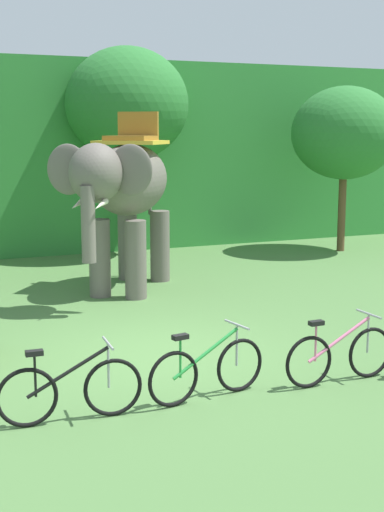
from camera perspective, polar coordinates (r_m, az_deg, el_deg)
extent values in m
plane|color=#4C753D|center=(10.94, -2.70, -7.90)|extent=(80.00, 80.00, 0.00)
cube|color=#338438|center=(22.47, -13.81, 7.88)|extent=(36.00, 6.00, 5.33)
cylinder|color=brown|center=(19.63, -5.10, 4.05)|extent=(0.30, 0.30, 2.72)
ellipsoid|color=#28702D|center=(19.55, -5.23, 12.02)|extent=(3.30, 3.30, 3.03)
cylinder|color=brown|center=(20.64, 11.90, 3.38)|extent=(0.22, 0.22, 2.16)
ellipsoid|color=#28702D|center=(20.52, 12.13, 9.61)|extent=(2.96, 2.96, 2.58)
ellipsoid|color=#665E56|center=(15.21, -4.97, 6.11)|extent=(2.84, 3.17, 1.50)
cylinder|color=#665E56|center=(14.43, -4.54, -0.29)|extent=(0.44, 0.44, 1.60)
cylinder|color=#665E56|center=(14.68, -7.40, -0.16)|extent=(0.44, 0.44, 1.60)
cylinder|color=#665E56|center=(16.12, -2.59, 0.81)|extent=(0.44, 0.44, 1.60)
cylinder|color=#665E56|center=(16.35, -5.18, 0.90)|extent=(0.44, 0.44, 1.60)
ellipsoid|color=#665E56|center=(13.31, -7.69, 6.61)|extent=(1.46, 1.48, 1.10)
ellipsoid|color=#665E56|center=(13.24, -4.94, 6.86)|extent=(0.77, 0.62, 0.96)
ellipsoid|color=#665E56|center=(13.68, -9.91, 6.85)|extent=(0.77, 0.62, 0.96)
cylinder|color=#665E56|center=(12.98, -8.31, 2.52)|extent=(0.26, 0.26, 1.40)
cone|color=beige|center=(12.90, -7.35, 4.07)|extent=(0.43, 0.53, 0.21)
cone|color=beige|center=(13.06, -9.16, 4.09)|extent=(0.43, 0.53, 0.21)
cube|color=gold|center=(15.27, -4.89, 9.06)|extent=(1.84, 1.83, 0.08)
cube|color=olive|center=(15.27, -4.90, 9.40)|extent=(1.38, 1.42, 0.10)
cube|color=olive|center=(15.75, -4.34, 10.44)|extent=(0.79, 0.61, 0.56)
cylinder|color=#665E56|center=(16.59, -3.40, 4.89)|extent=(0.08, 0.08, 0.90)
torus|color=black|center=(8.47, -13.07, -11.00)|extent=(0.71, 0.09, 0.71)
torus|color=black|center=(8.62, -6.35, -10.42)|extent=(0.71, 0.09, 0.71)
cylinder|color=black|center=(8.45, -9.90, -9.15)|extent=(0.97, 0.10, 0.54)
cylinder|color=black|center=(8.39, -12.45, -9.28)|extent=(0.03, 0.03, 0.52)
cube|color=black|center=(8.31, -12.52, -7.59)|extent=(0.21, 0.11, 0.06)
cylinder|color=#9E9EA3|center=(8.52, -6.72, -8.68)|extent=(0.03, 0.03, 0.55)
cylinder|color=#9E9EA3|center=(8.44, -6.75, -6.94)|extent=(0.06, 0.52, 0.03)
torus|color=black|center=(8.85, -1.50, -9.83)|extent=(0.71, 0.16, 0.71)
torus|color=black|center=(9.36, 3.84, -8.71)|extent=(0.71, 0.16, 0.71)
cylinder|color=green|center=(9.00, 1.12, -7.79)|extent=(0.96, 0.20, 0.54)
cylinder|color=green|center=(8.81, -0.94, -8.12)|extent=(0.03, 0.03, 0.52)
cube|color=black|center=(8.73, -0.94, -6.50)|extent=(0.21, 0.13, 0.06)
cylinder|color=#9E9EA3|center=(9.25, 3.61, -7.13)|extent=(0.03, 0.03, 0.55)
cylinder|color=#9E9EA3|center=(9.18, 3.62, -5.51)|extent=(0.12, 0.52, 0.03)
torus|color=black|center=(9.59, 9.34, -8.38)|extent=(0.71, 0.07, 0.71)
torus|color=black|center=(10.16, 14.08, -7.51)|extent=(0.71, 0.07, 0.71)
cylinder|color=pink|center=(9.78, 11.71, -6.56)|extent=(0.97, 0.07, 0.54)
cylinder|color=pink|center=(9.56, 9.88, -6.81)|extent=(0.03, 0.03, 0.52)
cube|color=black|center=(9.49, 9.93, -5.31)|extent=(0.20, 0.11, 0.06)
cylinder|color=#9E9EA3|center=(10.05, 13.92, -6.02)|extent=(0.03, 0.03, 0.55)
cylinder|color=#9E9EA3|center=(9.98, 13.98, -4.53)|extent=(0.05, 0.52, 0.03)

